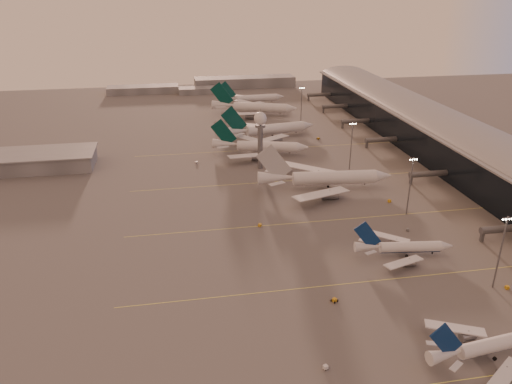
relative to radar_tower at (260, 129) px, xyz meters
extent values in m
plane|color=#504D4D|center=(-5.00, -120.00, -20.95)|extent=(700.00, 700.00, 0.00)
cube|color=#F0EA54|center=(25.00, -155.00, -20.94)|extent=(180.00, 0.25, 0.02)
cube|color=#F0EA54|center=(25.00, -110.00, -20.94)|extent=(180.00, 0.25, 0.02)
cube|color=#F0EA54|center=(25.00, -65.00, -20.94)|extent=(180.00, 0.25, 0.02)
cube|color=#F0EA54|center=(25.00, -20.00, -20.94)|extent=(180.00, 0.25, 0.02)
cube|color=#F0EA54|center=(25.00, 30.00, -20.94)|extent=(180.00, 0.25, 0.02)
cube|color=black|center=(103.00, -10.00, -11.95)|extent=(36.00, 360.00, 18.00)
cylinder|color=slate|center=(103.00, -10.00, -2.95)|extent=(10.08, 360.00, 10.08)
cube|color=slate|center=(103.00, -10.00, -2.75)|extent=(40.00, 362.00, 0.80)
cylinder|color=#5A5C62|center=(77.00, -92.00, -16.45)|extent=(22.00, 2.80, 2.80)
cube|color=#5A5C62|center=(67.00, -92.00, -18.75)|extent=(1.20, 1.20, 4.40)
cylinder|color=#5A5C62|center=(77.00, -34.00, -16.45)|extent=(22.00, 2.80, 2.80)
cube|color=#5A5C62|center=(67.00, -34.00, -18.75)|extent=(1.20, 1.20, 4.40)
cylinder|color=#5A5C62|center=(77.00, 22.00, -16.45)|extent=(22.00, 2.80, 2.80)
cube|color=#5A5C62|center=(67.00, 22.00, -18.75)|extent=(1.20, 1.20, 4.40)
cylinder|color=#5A5C62|center=(77.00, 64.00, -16.45)|extent=(22.00, 2.80, 2.80)
cube|color=#5A5C62|center=(67.00, 64.00, -18.75)|extent=(1.20, 1.20, 4.40)
cylinder|color=#5A5C62|center=(77.00, 106.00, -16.45)|extent=(22.00, 2.80, 2.80)
cube|color=#5A5C62|center=(67.00, 106.00, -18.75)|extent=(1.20, 1.20, 4.40)
cylinder|color=#5A5C62|center=(77.00, 146.00, -16.45)|extent=(22.00, 2.80, 2.80)
cube|color=#5A5C62|center=(67.00, 146.00, -18.75)|extent=(1.20, 1.20, 4.40)
cube|color=slate|center=(-125.00, 20.00, -16.95)|extent=(80.00, 25.00, 8.00)
cube|color=slate|center=(-125.00, 20.00, -12.75)|extent=(82.00, 27.00, 0.60)
cylinder|color=#5A5C62|center=(0.00, 0.00, -9.95)|extent=(2.60, 2.60, 22.00)
cylinder|color=#5A5C62|center=(0.00, 0.00, 1.55)|extent=(5.20, 5.20, 1.20)
sphere|color=silver|center=(0.00, 0.00, 5.45)|extent=(6.40, 6.40, 6.40)
cylinder|color=#5A5C62|center=(0.00, 0.00, 9.15)|extent=(0.16, 0.16, 2.00)
cylinder|color=#5A5C62|center=(53.00, -120.00, -8.45)|extent=(0.56, 0.56, 25.00)
cube|color=#5A5C62|center=(53.00, -120.00, 3.55)|extent=(3.60, 0.25, 0.25)
sphere|color=#FFEABF|center=(51.50, -120.00, 3.15)|extent=(0.56, 0.56, 0.56)
sphere|color=#FFEABF|center=(52.50, -120.00, 3.15)|extent=(0.56, 0.56, 0.56)
sphere|color=#FFEABF|center=(53.50, -120.00, 3.15)|extent=(0.56, 0.56, 0.56)
sphere|color=#FFEABF|center=(54.50, -120.00, 3.15)|extent=(0.56, 0.56, 0.56)
cylinder|color=#5A5C62|center=(50.00, -65.00, -8.45)|extent=(0.56, 0.56, 25.00)
cube|color=#5A5C62|center=(50.00, -65.00, 3.55)|extent=(3.60, 0.25, 0.25)
sphere|color=#FFEABF|center=(48.50, -65.00, 3.15)|extent=(0.56, 0.56, 0.56)
sphere|color=#FFEABF|center=(49.50, -65.00, 3.15)|extent=(0.56, 0.56, 0.56)
sphere|color=#FFEABF|center=(50.50, -65.00, 3.15)|extent=(0.56, 0.56, 0.56)
sphere|color=#FFEABF|center=(51.50, -65.00, 3.15)|extent=(0.56, 0.56, 0.56)
cylinder|color=#5A5C62|center=(45.00, -10.00, -8.45)|extent=(0.56, 0.56, 25.00)
cube|color=#5A5C62|center=(45.00, -10.00, 3.55)|extent=(3.60, 0.25, 0.25)
sphere|color=#FFEABF|center=(43.50, -10.00, 3.15)|extent=(0.56, 0.56, 0.56)
sphere|color=#FFEABF|center=(44.50, -10.00, 3.15)|extent=(0.56, 0.56, 0.56)
sphere|color=#FFEABF|center=(45.50, -10.00, 3.15)|extent=(0.56, 0.56, 0.56)
sphere|color=#FFEABF|center=(46.50, -10.00, 3.15)|extent=(0.56, 0.56, 0.56)
cylinder|color=#5A5C62|center=(43.00, 80.00, -8.45)|extent=(0.56, 0.56, 25.00)
cube|color=#5A5C62|center=(43.00, 80.00, 3.55)|extent=(3.60, 0.25, 0.25)
sphere|color=#FFEABF|center=(41.50, 80.00, 3.15)|extent=(0.56, 0.56, 0.56)
sphere|color=#FFEABF|center=(42.50, 80.00, 3.15)|extent=(0.56, 0.56, 0.56)
sphere|color=#FFEABF|center=(43.50, 80.00, 3.15)|extent=(0.56, 0.56, 0.56)
sphere|color=#FFEABF|center=(44.50, 80.00, 3.15)|extent=(0.56, 0.56, 0.56)
cube|color=slate|center=(-65.00, 200.00, -17.95)|extent=(60.00, 18.00, 6.00)
cube|color=slate|center=(25.00, 210.00, -16.45)|extent=(90.00, 20.00, 9.00)
cube|color=slate|center=(-15.00, 190.00, -18.45)|extent=(40.00, 15.00, 5.00)
cylinder|color=silver|center=(34.34, -148.38, -17.90)|extent=(22.26, 6.35, 3.74)
cylinder|color=navy|center=(34.34, -148.38, -18.74)|extent=(21.70, 5.26, 2.69)
cone|color=silver|center=(18.86, -150.25, -17.43)|extent=(9.60, 4.82, 3.74)
cube|color=silver|center=(30.09, -158.16, -18.55)|extent=(15.15, 12.11, 1.18)
cylinder|color=slate|center=(32.48, -155.68, -20.26)|extent=(4.51, 2.92, 2.43)
cube|color=slate|center=(32.48, -155.68, -19.21)|extent=(0.32, 0.28, 1.50)
cube|color=silver|center=(27.88, -139.88, -18.55)|extent=(16.16, 9.16, 1.18)
cylinder|color=slate|center=(30.80, -141.72, -20.26)|extent=(4.51, 2.92, 2.43)
cube|color=slate|center=(30.80, -141.72, -19.21)|extent=(0.32, 0.28, 1.50)
cube|color=navy|center=(18.40, -150.30, -12.80)|extent=(10.23, 1.57, 11.15)
cube|color=silver|center=(19.40, -154.46, -17.34)|extent=(4.44, 3.65, 0.25)
cube|color=silver|center=(18.38, -146.02, -17.34)|extent=(4.54, 2.90, 0.25)
cylinder|color=black|center=(32.32, -146.44, -20.41)|extent=(1.13, 0.62, 1.08)
cylinder|color=black|center=(32.84, -150.74, -20.41)|extent=(1.13, 0.62, 1.08)
cylinder|color=silver|center=(35.81, -96.92, -17.94)|extent=(21.93, 6.42, 3.68)
cylinder|color=navy|center=(35.81, -96.92, -18.77)|extent=(21.37, 5.35, 2.65)
cone|color=silver|center=(48.61, -98.57, -17.94)|extent=(4.62, 4.19, 3.68)
cone|color=silver|center=(20.58, -94.95, -17.48)|extent=(9.47, 4.82, 3.68)
cube|color=silver|center=(29.38, -105.23, -18.59)|extent=(15.92, 8.91, 1.16)
cylinder|color=slate|center=(32.27, -103.44, -20.27)|extent=(4.46, 2.91, 2.39)
cube|color=slate|center=(32.27, -103.44, -19.23)|extent=(0.32, 0.28, 1.47)
cube|color=silver|center=(31.70, -87.25, -18.59)|extent=(14.86, 12.01, 1.16)
cylinder|color=slate|center=(34.04, -89.71, -20.27)|extent=(4.46, 2.91, 2.39)
cube|color=slate|center=(34.04, -89.71, -19.23)|extent=(0.32, 0.28, 1.47)
cube|color=navy|center=(20.13, -94.89, -12.93)|extent=(10.07, 1.63, 10.98)
cube|color=silver|center=(20.07, -99.11, -17.39)|extent=(4.47, 2.83, 0.24)
cube|color=silver|center=(21.15, -90.80, -17.39)|extent=(4.36, 3.61, 0.24)
cylinder|color=black|center=(43.96, -97.97, -20.46)|extent=(0.48, 0.48, 0.97)
cylinder|color=black|center=(34.35, -94.58, -20.42)|extent=(1.12, 0.62, 1.07)
cylinder|color=black|center=(33.80, -98.81, -20.42)|extent=(1.12, 0.62, 1.07)
cylinder|color=silver|center=(28.95, -32.84, -16.75)|extent=(39.19, 9.69, 6.06)
cylinder|color=silver|center=(28.95, -32.84, -18.11)|extent=(38.26, 7.93, 4.36)
cone|color=silver|center=(52.00, -35.02, -16.75)|extent=(8.05, 6.74, 6.06)
cone|color=silver|center=(1.54, -30.25, -15.99)|extent=(16.77, 7.57, 6.06)
cube|color=silver|center=(18.01, -48.01, -17.81)|extent=(28.19, 16.66, 1.80)
cylinder|color=slate|center=(23.04, -44.66, -20.26)|extent=(7.85, 4.63, 3.94)
cube|color=slate|center=(23.04, -44.66, -18.87)|extent=(0.32, 0.27, 2.42)
cube|color=silver|center=(21.05, -15.89, -17.81)|extent=(26.80, 20.72, 1.80)
cylinder|color=slate|center=(25.36, -20.13, -20.26)|extent=(7.85, 4.63, 3.94)
cube|color=slate|center=(25.36, -20.13, -18.87)|extent=(0.32, 0.27, 2.42)
cube|color=#A8ABB0|center=(0.73, -30.17, -8.83)|extent=(16.76, 1.92, 17.99)
cube|color=silver|center=(0.51, -37.69, -15.84)|extent=(8.02, 5.28, 0.24)
cube|color=silver|center=(1.92, -22.74, -15.84)|extent=(7.88, 6.32, 0.24)
cylinder|color=black|center=(43.63, -34.23, -20.46)|extent=(0.49, 0.49, 0.98)
cylinder|color=black|center=(26.04, -30.40, -20.41)|extent=(1.12, 0.59, 1.08)
cylinder|color=black|center=(25.63, -34.69, -20.41)|extent=(1.12, 0.59, 1.08)
cylinder|color=silver|center=(7.72, 20.71, -17.18)|extent=(33.29, 14.00, 5.33)
cylinder|color=silver|center=(7.72, 20.71, -18.38)|extent=(32.25, 12.39, 3.84)
cone|color=silver|center=(26.73, 15.42, -17.18)|extent=(7.60, 6.85, 5.33)
cone|color=silver|center=(-14.89, 27.00, -16.51)|extent=(14.79, 8.86, 5.33)
cube|color=silver|center=(-3.86, 9.49, -18.11)|extent=(24.64, 10.61, 1.58)
cylinder|color=slate|center=(0.92, 11.58, -20.31)|extent=(7.10, 5.06, 3.47)
cube|color=slate|center=(0.92, 11.58, -19.05)|extent=(0.33, 0.30, 2.13)
cube|color=silver|center=(3.60, 36.29, -18.11)|extent=(21.23, 20.57, 1.58)
cylinder|color=slate|center=(6.62, 32.04, -20.31)|extent=(7.10, 5.06, 3.47)
cube|color=slate|center=(6.62, 32.04, -19.05)|extent=(0.33, 0.30, 2.13)
cube|color=#043430|center=(-15.56, 27.19, -10.14)|extent=(14.22, 4.24, 15.78)
cube|color=silver|center=(-16.83, 20.90, -16.38)|extent=(6.73, 3.52, 0.23)
cube|color=silver|center=(-13.40, 33.23, -16.38)|extent=(6.38, 6.04, 0.23)
cylinder|color=black|center=(19.82, 17.34, -20.49)|extent=(0.46, 0.46, 0.92)
cylinder|color=black|center=(5.69, 23.37, -20.44)|extent=(1.10, 0.71, 1.01)
cylinder|color=black|center=(4.61, 19.47, -20.44)|extent=(1.10, 0.71, 1.01)
cylinder|color=silver|center=(19.54, 52.63, -16.77)|extent=(37.14, 12.24, 5.92)
cylinder|color=silver|center=(19.54, 52.63, -18.10)|extent=(36.13, 10.48, 4.26)
cone|color=silver|center=(41.09, 56.46, -16.77)|extent=(8.02, 7.07, 5.92)
cone|color=silver|center=(-6.08, 48.08, -16.03)|extent=(16.18, 8.51, 5.92)
cube|color=silver|center=(13.34, 35.86, -17.80)|extent=(24.77, 21.28, 1.75)
cylinder|color=slate|center=(17.12, 40.24, -20.24)|extent=(7.66, 5.03, 3.84)
cube|color=slate|center=(17.12, 40.24, -18.84)|extent=(0.35, 0.30, 2.37)
cube|color=silver|center=(7.95, 66.24, -17.80)|extent=(27.23, 14.07, 1.75)
cylinder|color=slate|center=(13.00, 63.43, -20.24)|extent=(7.66, 5.03, 3.84)
cube|color=slate|center=(13.00, 63.43, -18.84)|extent=(0.35, 0.30, 2.37)
cube|color=#043430|center=(-6.84, 47.94, -8.97)|extent=(16.08, 3.20, 17.50)
cube|color=silver|center=(-5.10, 41.05, -15.88)|extent=(7.30, 6.33, 0.25)
cube|color=silver|center=(-7.58, 55.02, -15.88)|extent=(7.56, 4.51, 0.25)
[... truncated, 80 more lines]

